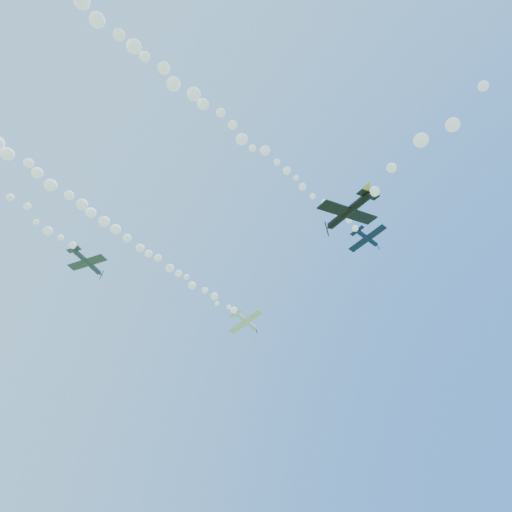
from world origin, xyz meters
TOP-DOWN VIEW (x-y plane):
  - plane_white at (20.94, 13.84)m, footprint 7.60×7.70m
  - smoke_trail_white at (-22.92, 2.81)m, footprint 83.42×23.05m
  - plane_navy at (24.71, -15.70)m, footprint 7.14×7.41m
  - smoke_trail_navy at (-15.31, -19.31)m, footprint 75.87×9.19m
  - plane_grey at (-13.88, 4.52)m, footprint 6.10×6.48m
  - plane_black at (1.40, -28.53)m, footprint 7.00×6.83m

SIDE VIEW (x-z plane):
  - plane_black at x=1.40m, z-range 32.35..34.58m
  - plane_grey at x=-13.88m, z-range 39.96..42.24m
  - smoke_trail_white at x=-22.92m, z-range 48.59..51.74m
  - plane_white at x=20.94m, z-range 49.02..51.88m
  - smoke_trail_navy at x=-15.31m, z-range 52.30..55.07m
  - plane_navy at x=24.71m, z-range 52.93..54.89m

